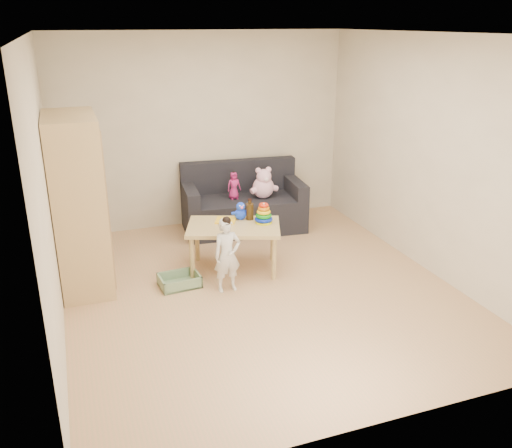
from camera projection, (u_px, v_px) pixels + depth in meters
name	position (u px, v px, depth m)	size (l,w,h in m)	color
room	(260.00, 172.00, 5.38)	(4.50, 4.50, 4.50)	tan
wardrobe	(78.00, 203.00, 5.64)	(0.51, 1.02, 1.84)	tan
sofa	(244.00, 213.00, 7.43)	(1.62, 0.81, 0.45)	black
play_table	(234.00, 247.00, 6.20)	(1.03, 0.65, 0.54)	tan
storage_bin	(180.00, 280.00, 5.88)	(0.43, 0.32, 0.13)	gray
toddler	(227.00, 256.00, 5.67)	(0.29, 0.19, 0.79)	silver
pink_bear	(263.00, 185.00, 7.29)	(0.31, 0.27, 0.36)	#FFBBDA
doll	(234.00, 186.00, 7.24)	(0.18, 0.12, 0.36)	#C12472
ring_stacker	(264.00, 215.00, 6.15)	(0.21, 0.21, 0.24)	#DEE10B
brown_bottle	(250.00, 211.00, 6.25)	(0.09, 0.09, 0.25)	#2F1F0B
blue_plush	(240.00, 210.00, 6.26)	(0.18, 0.14, 0.21)	#1C44FF
wooden_figure	(224.00, 221.00, 6.10)	(0.04, 0.03, 0.10)	brown
yellow_book	(226.00, 220.00, 6.23)	(0.22, 0.22, 0.02)	yellow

